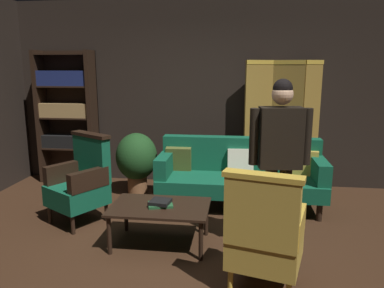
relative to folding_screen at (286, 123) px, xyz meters
name	(u,v)px	position (x,y,z in m)	size (l,w,h in m)	color
ground_plane	(181,256)	(-1.21, -2.32, -0.99)	(10.00, 10.00, 0.00)	#331E11
back_wall	(206,94)	(-1.21, 0.13, 0.41)	(7.20, 0.10, 2.80)	black
folding_screen	(286,123)	(0.00, 0.00, 0.00)	(1.25, 0.38, 1.90)	olive
bookshelf	(67,114)	(-3.36, -0.13, 0.10)	(0.90, 0.32, 2.05)	black
velvet_couch	(240,172)	(-0.66, -0.86, -0.53)	(2.12, 0.78, 0.88)	black
coffee_table	(160,210)	(-1.47, -2.10, -0.61)	(1.00, 0.64, 0.42)	black
armchair_gilt_accent	(265,234)	(-0.46, -2.77, -0.50)	(0.71, 0.70, 1.04)	gold
armchair_wing_left	(81,181)	(-2.51, -1.62, -0.50)	(0.79, 0.79, 1.04)	black
standing_figure	(280,151)	(-0.30, -2.06, 0.04)	(0.59, 0.26, 1.70)	black
potted_plant	(137,159)	(-2.14, -0.58, -0.47)	(0.59, 0.59, 0.88)	brown
book_green_cloth	(160,205)	(-1.46, -2.09, -0.55)	(0.24, 0.19, 0.02)	#1E4C28
book_black_cloth	(160,202)	(-1.46, -2.09, -0.52)	(0.20, 0.19, 0.04)	black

